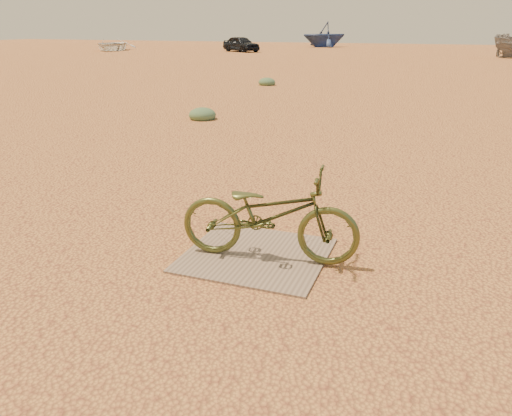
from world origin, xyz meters
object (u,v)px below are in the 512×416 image
(boat_near_left, at_px, (111,45))
(boat_far_left, at_px, (324,34))
(bicycle, at_px, (269,215))
(plywood_board, at_px, (256,255))
(car, at_px, (241,44))

(boat_near_left, xyz_separation_m, boat_far_left, (15.74, 13.47, 0.71))
(bicycle, relative_size, boat_near_left, 0.36)
(plywood_board, distance_m, bicycle, 0.49)
(plywood_board, xyz_separation_m, boat_far_left, (-10.37, 47.62, 1.20))
(boat_near_left, distance_m, boat_far_left, 20.73)
(boat_far_left, bearing_deg, car, -63.35)
(plywood_board, xyz_separation_m, car, (-14.78, 36.25, 0.61))
(plywood_board, relative_size, boat_near_left, 0.29)
(bicycle, distance_m, boat_far_left, 48.81)
(car, relative_size, boat_near_left, 0.77)
(bicycle, xyz_separation_m, boat_near_left, (-26.26, 34.19, 0.02))
(plywood_board, distance_m, boat_far_left, 48.75)
(boat_far_left, bearing_deg, bicycle, -29.69)
(bicycle, height_order, boat_near_left, boat_near_left)
(boat_near_left, height_order, boat_far_left, boat_far_left)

